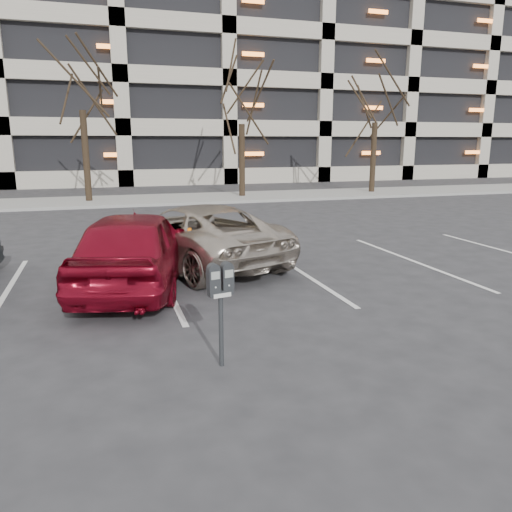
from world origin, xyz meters
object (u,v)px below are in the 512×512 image
parking_meter (220,289)px  tree_b (78,50)px  tree_c (241,77)px  car_red (134,248)px  suv_silver (196,234)px  tree_d (377,77)px

parking_meter → tree_b: bearing=84.8°
tree_c → car_red: bearing=-113.1°
tree_c → car_red: size_ratio=1.78×
suv_silver → car_red: size_ratio=1.22×
parking_meter → tree_c: bearing=62.6°
tree_b → tree_d: 14.01m
parking_meter → suv_silver: 5.22m
tree_c → suv_silver: 14.18m
tree_b → tree_d: tree_b is taller
car_red → tree_b: bearing=-71.5°
tree_c → parking_meter: tree_c is taller
parking_meter → tree_d: bearing=44.3°
tree_c → tree_d: bearing=0.0°
tree_d → car_red: (-12.94, -13.94, -5.04)m
suv_silver → car_red: (-1.41, -1.42, 0.07)m
tree_c → car_red: (-5.94, -13.94, -4.81)m
tree_c → suv_silver: bearing=-109.9°
tree_d → parking_meter: bearing=-124.6°
parking_meter → suv_silver: suv_silver is taller
tree_d → parking_meter: size_ratio=6.40×
tree_c → suv_silver: tree_c is taller
suv_silver → car_red: 2.00m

